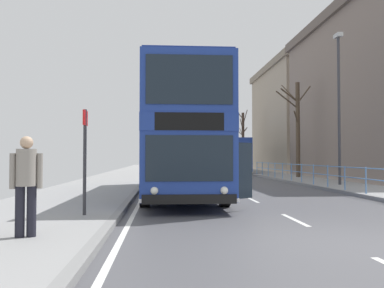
# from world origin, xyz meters

# --- Properties ---
(ground) EXTENTS (15.80, 140.00, 0.20)m
(ground) POSITION_xyz_m (-0.72, -0.00, 0.04)
(ground) COLOR #4C4C51
(double_decker_bus_main) EXTENTS (3.25, 11.60, 4.42)m
(double_decker_bus_main) POSITION_xyz_m (-2.50, 8.96, 2.31)
(double_decker_bus_main) COLOR navy
(double_decker_bus_main) RESTS_ON ground
(background_bus_far_lane) EXTENTS (2.67, 10.64, 3.16)m
(background_bus_far_lane) POSITION_xyz_m (2.97, 31.87, 1.73)
(background_bus_far_lane) COLOR navy
(background_bus_far_lane) RESTS_ON ground
(pedestrian_railing_far_kerb) EXTENTS (0.05, 29.23, 1.01)m
(pedestrian_railing_far_kerb) POSITION_xyz_m (4.45, 11.55, 0.82)
(pedestrian_railing_far_kerb) COLOR #598CC6
(pedestrian_railing_far_kerb) RESTS_ON ground
(pedestrian_with_backpack) EXTENTS (0.55, 0.57, 1.74)m
(pedestrian_with_backpack) POSITION_xyz_m (-5.55, 0.11, 1.16)
(pedestrian_with_backpack) COLOR black
(pedestrian_with_backpack) RESTS_ON ground
(bus_stop_sign_near) EXTENTS (0.08, 0.44, 2.52)m
(bus_stop_sign_near) POSITION_xyz_m (-5.04, 2.79, 1.70)
(bus_stop_sign_near) COLOR #2D2D33
(bus_stop_sign_near) RESTS_ON ground
(street_lamp_far_side) EXTENTS (0.28, 0.60, 7.67)m
(street_lamp_far_side) POSITION_xyz_m (5.70, 13.10, 4.58)
(street_lamp_far_side) COLOR #38383D
(street_lamp_far_side) RESTS_ON ground
(bare_tree_far_00) EXTENTS (1.99, 2.91, 7.54)m
(bare_tree_far_00) POSITION_xyz_m (5.76, 38.85, 3.61)
(bare_tree_far_00) COLOR #423328
(bare_tree_far_00) RESTS_ON ground
(bare_tree_far_01) EXTENTS (2.31, 2.40, 6.70)m
(bare_tree_far_01) POSITION_xyz_m (6.26, 21.37, 3.72)
(bare_tree_far_01) COLOR #4C3D2D
(bare_tree_far_01) RESTS_ON ground
(background_building_00) EXTENTS (12.57, 15.60, 11.69)m
(background_building_00) POSITION_xyz_m (14.31, 37.98, 5.87)
(background_building_00) COLOR gray
(background_building_00) RESTS_ON ground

